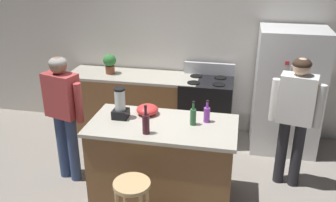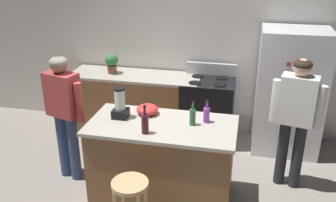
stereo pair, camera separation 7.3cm
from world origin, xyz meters
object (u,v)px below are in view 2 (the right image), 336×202
refrigerator (289,92)px  stove_range (207,110)px  person_by_sink_right (296,112)px  bar_stool (130,195)px  potted_plant (112,62)px  mixing_bowl (147,109)px  bottle_soda (206,114)px  person_by_island_left (64,107)px  bottle_wine (145,123)px  blender_appliance (120,105)px  kitchen_island (162,161)px  bottle_olive_oil (193,116)px

refrigerator → stove_range: bearing=178.8°
person_by_sink_right → bar_stool: size_ratio=2.39×
potted_plant → mixing_bowl: bearing=-55.0°
refrigerator → person_by_sink_right: 0.94m
person_by_sink_right → bottle_soda: bearing=-157.1°
person_by_island_left → bar_stool: (1.11, -0.89, -0.45)m
bottle_soda → person_by_sink_right: bearing=22.9°
bottle_soda → bottle_wine: 0.71m
person_by_island_left → potted_plant: bearing=86.5°
blender_appliance → potted_plant: bearing=114.0°
refrigerator → blender_appliance: refrigerator is taller
bar_stool → kitchen_island: bearing=79.4°
refrigerator → stove_range: 1.20m
person_by_island_left → blender_appliance: bearing=-6.1°
bottle_wine → bar_stool: bearing=-92.1°
kitchen_island → potted_plant: (-1.16, 1.55, 0.65)m
refrigerator → person_by_island_left: (-2.71, -1.36, 0.09)m
bottle_wine → bottle_olive_oil: size_ratio=1.14×
stove_range → bottle_soda: 1.49m
bar_stool → mixing_bowl: 1.08m
bottle_soda → bottle_olive_oil: (-0.14, -0.10, 0.01)m
potted_plant → bottle_soda: bearing=-40.7°
bar_stool → stove_range: bearing=78.2°
stove_range → potted_plant: potted_plant is taller
refrigerator → bar_stool: (-1.60, -2.24, -0.35)m
blender_appliance → bottle_soda: blender_appliance is taller
bottle_soda → kitchen_island: bearing=-161.9°
bar_stool → bottle_olive_oil: bearing=59.6°
person_by_sink_right → potted_plant: size_ratio=5.42×
person_by_island_left → bottle_wine: 1.19m
kitchen_island → bottle_wine: bottle_wine is taller
kitchen_island → blender_appliance: (-0.50, 0.06, 0.63)m
kitchen_island → bottle_olive_oil: (0.33, 0.05, 0.58)m
bottle_wine → bottle_soda: bearing=34.2°
kitchen_island → bar_stool: kitchen_island is taller
kitchen_island → stove_range: bearing=77.7°
person_by_sink_right → bottle_olive_oil: bearing=-155.3°
person_by_sink_right → blender_appliance: 2.02m
blender_appliance → mixing_bowl: (0.27, 0.15, -0.09)m
blender_appliance → bottle_wine: 0.49m
refrigerator → mixing_bowl: 2.13m
bar_stool → bottle_olive_oil: size_ratio=2.46×
refrigerator → blender_appliance: (-1.96, -1.44, 0.22)m
person_by_sink_right → bottle_wine: person_by_sink_right is taller
person_by_island_left → potted_plant: size_ratio=5.35×
stove_range → bottle_soda: bearing=-84.4°
person_by_sink_right → stove_range: bearing=139.6°
potted_plant → bottle_soda: (1.63, -1.40, -0.08)m
person_by_sink_right → bottle_wine: (-1.58, -0.82, 0.09)m
refrigerator → bar_stool: refrigerator is taller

